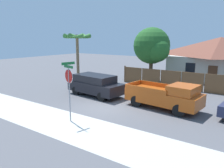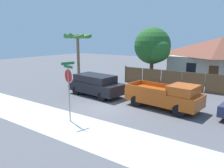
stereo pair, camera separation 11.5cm
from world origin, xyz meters
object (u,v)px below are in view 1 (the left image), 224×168
(oak_tree, at_px, (153,47))
(palm_tree, at_px, (77,41))
(red_suv, at_px, (95,84))
(orange_pickup, at_px, (166,96))
(house, at_px, (219,58))
(stop_sign, at_px, (69,81))

(oak_tree, bearing_deg, palm_tree, -131.11)
(red_suv, height_order, orange_pickup, orange_pickup)
(oak_tree, height_order, palm_tree, oak_tree)
(oak_tree, xyz_separation_m, palm_tree, (-5.25, -6.01, 0.59))
(oak_tree, xyz_separation_m, orange_pickup, (4.70, -8.04, -2.92))
(house, bearing_deg, stop_sign, -104.27)
(palm_tree, relative_size, orange_pickup, 0.99)
(oak_tree, bearing_deg, orange_pickup, -59.72)
(palm_tree, height_order, red_suv, palm_tree)
(palm_tree, bearing_deg, red_suv, -27.62)
(stop_sign, bearing_deg, red_suv, 127.72)
(house, bearing_deg, oak_tree, -137.81)
(palm_tree, relative_size, stop_sign, 1.50)
(house, bearing_deg, orange_pickup, -94.54)
(palm_tree, distance_m, stop_sign, 9.88)
(orange_pickup, bearing_deg, oak_tree, 126.13)
(house, height_order, palm_tree, palm_tree)
(house, relative_size, oak_tree, 1.83)
(orange_pickup, relative_size, stop_sign, 1.52)
(palm_tree, xyz_separation_m, red_suv, (3.84, -2.01, -3.47))
(house, relative_size, red_suv, 2.13)
(palm_tree, bearing_deg, oak_tree, 48.89)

